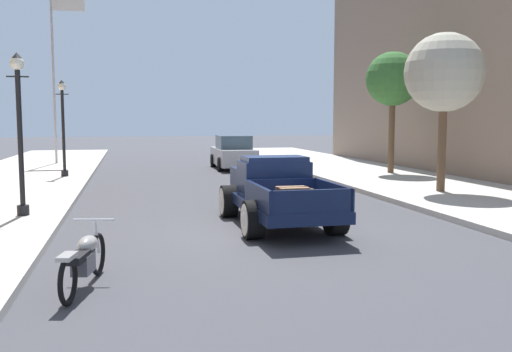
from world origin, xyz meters
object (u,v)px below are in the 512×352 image
Objects in this scene: flagpole at (57,55)px; street_tree_nearest at (444,73)px; hotrod_truck_navy at (275,192)px; motorcycle_parked at (84,259)px; street_tree_second at (393,80)px; car_background_silver at (233,153)px; street_lamp_near at (19,122)px; street_lamp_far at (63,121)px.

street_tree_nearest is at bearing -48.52° from flagpole.
motorcycle_parked is (-3.98, -4.39, -0.31)m from hotrod_truck_navy.
street_tree_nearest is at bearing 37.11° from motorcycle_parked.
street_tree_second is (11.67, 14.01, 3.67)m from motorcycle_parked.
street_tree_nearest reaches higher than car_background_silver.
street_lamp_near is 15.82m from street_tree_second.
street_tree_second reaches higher than motorcycle_parked.
street_lamp_far reaches higher than car_background_silver.
street_tree_second is at bearing 51.39° from hotrod_truck_navy.
street_tree_second is (13.56, -1.47, 1.72)m from street_lamp_far.
hotrod_truck_navy is 14.73m from car_background_silver.
car_background_silver is 1.12× the size of street_lamp_far.
motorcycle_parked is at bearing -83.04° from street_lamp_far.
hotrod_truck_navy is 12.66m from street_lamp_far.
street_lamp_near reaches higher than car_background_silver.
motorcycle_parked is at bearing -72.81° from street_lamp_near.
street_lamp_far is at bearing 96.96° from motorcycle_parked.
hotrod_truck_navy is 5.94m from motorcycle_parked.
motorcycle_parked is 18.60m from street_tree_second.
street_lamp_far is 0.77× the size of street_tree_nearest.
flagpole reaches higher than street_tree_nearest.
flagpole is at bearing 156.11° from car_background_silver.
flagpole reaches higher than street_lamp_near.
car_background_silver is 1.12× the size of street_lamp_near.
hotrod_truck_navy is 0.54× the size of flagpole.
street_lamp_near and street_lamp_far have the same top height.
street_lamp_far is at bearing 117.90° from hotrod_truck_navy.
hotrod_truck_navy is 20.27m from flagpole.
street_tree_second is at bearing -31.21° from flagpole.
car_background_silver is (5.68, 19.03, 0.33)m from motorcycle_parked.
street_tree_nearest is at bearing -101.85° from street_tree_second.
car_background_silver is at bearing 140.04° from street_tree_second.
car_background_silver is 0.47× the size of flagpole.
flagpole reaches higher than hotrod_truck_navy.
motorcycle_parked is 0.23× the size of flagpole.
car_background_silver reaches higher than motorcycle_parked.
street_lamp_near is 12.45m from street_tree_nearest.
street_tree_second reaches higher than car_background_silver.
hotrod_truck_navy is at bearing -151.58° from street_tree_nearest.
street_tree_second reaches higher than street_tree_nearest.
hotrod_truck_navy is 1.29× the size of street_lamp_far.
flagpole is (-6.83, 18.41, 5.02)m from hotrod_truck_navy.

